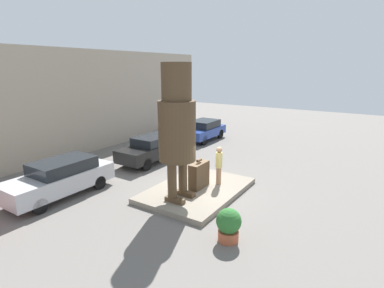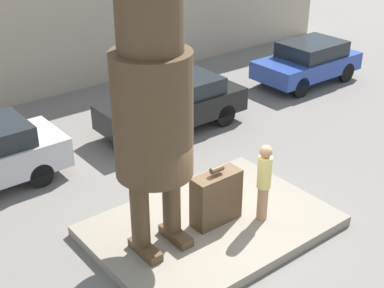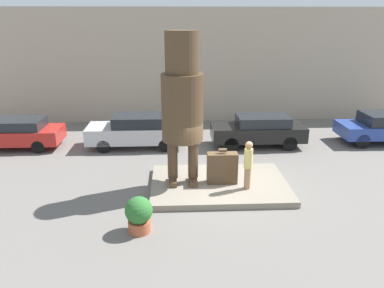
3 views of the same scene
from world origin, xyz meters
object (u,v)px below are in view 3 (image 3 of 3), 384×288
object	(u,v)px
tourist	(248,163)
parked_car_red	(14,133)
parked_car_blue	(381,127)
statue_figure	(182,98)
giant_suitcase	(222,168)
parked_car_black	(259,130)
parked_car_silver	(137,130)
planter_pot	(139,214)

from	to	relation	value
tourist	parked_car_red	bearing A→B (deg)	151.96
parked_car_red	parked_car_blue	size ratio (longest dim) A/B	1.14
statue_figure	giant_suitcase	bearing A→B (deg)	-5.44
parked_car_red	parked_car_black	world-z (taller)	parked_car_black
giant_suitcase	tourist	size ratio (longest dim) A/B	0.76
giant_suitcase	tourist	xyz separation A→B (m)	(0.84, -0.54, 0.39)
giant_suitcase	parked_car_silver	size ratio (longest dim) A/B	0.29
statue_figure	giant_suitcase	distance (m)	2.95
tourist	parked_car_black	distance (m)	5.45
tourist	planter_pot	size ratio (longest dim) A/B	1.59
giant_suitcase	planter_pot	xyz separation A→B (m)	(-2.79, -2.83, -0.22)
parked_car_red	parked_car_black	distance (m)	11.79
tourist	parked_car_silver	xyz separation A→B (m)	(-4.38, 5.38, -0.36)
parked_car_red	parked_car_blue	distance (m)	18.03
giant_suitcase	parked_car_red	distance (m)	10.62
tourist	parked_car_black	world-z (taller)	tourist
statue_figure	parked_car_black	bearing A→B (deg)	50.04
parked_car_silver	planter_pot	xyz separation A→B (m)	(0.75, -7.66, -0.25)
giant_suitcase	parked_car_blue	bearing A→B (deg)	29.64
parked_car_silver	statue_figure	bearing A→B (deg)	114.24
statue_figure	planter_pot	size ratio (longest dim) A/B	4.86
parked_car_blue	giant_suitcase	bearing A→B (deg)	29.64
parked_car_red	parked_car_black	bearing A→B (deg)	178.81
parked_car_blue	planter_pot	size ratio (longest dim) A/B	3.63
statue_figure	tourist	distance (m)	3.22
statue_figure	planter_pot	bearing A→B (deg)	-114.70
tourist	parked_car_red	world-z (taller)	tourist
statue_figure	parked_car_silver	xyz separation A→B (m)	(-2.11, 4.70, -2.55)
statue_figure	parked_car_black	size ratio (longest dim) A/B	1.21
statue_figure	tourist	world-z (taller)	statue_figure
giant_suitcase	parked_car_red	bearing A→B (deg)	152.42
giant_suitcase	parked_car_blue	size ratio (longest dim) A/B	0.33
tourist	parked_car_black	size ratio (longest dim) A/B	0.39
parked_car_black	parked_car_blue	bearing A→B (deg)	-177.93
parked_car_silver	parked_car_blue	bearing A→B (deg)	-179.69
statue_figure	parked_car_red	bearing A→B (deg)	149.09
parked_car_red	parked_car_silver	distance (m)	5.87
parked_car_silver	parked_car_black	size ratio (longest dim) A/B	1.03
parked_car_black	planter_pot	distance (m)	9.11
statue_figure	parked_car_black	world-z (taller)	statue_figure
parked_car_red	giant_suitcase	bearing A→B (deg)	152.42
statue_figure	giant_suitcase	size ratio (longest dim) A/B	4.05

